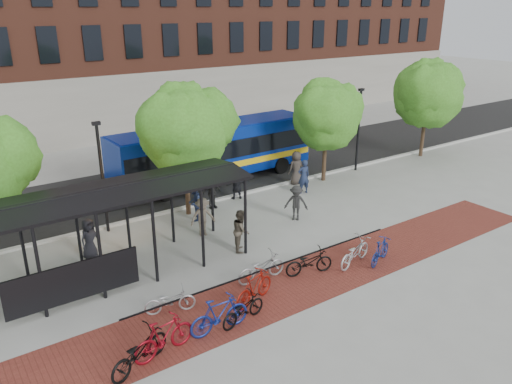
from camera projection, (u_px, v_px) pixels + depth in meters
ground at (276, 222)px, 24.01m from camera, size 160.00×160.00×0.00m
asphalt_street at (197, 178)px, 30.16m from camera, size 160.00×8.00×0.01m
curb at (232, 196)px, 27.06m from camera, size 160.00×0.25×0.12m
brick_strip at (313, 277)px, 19.09m from camera, size 24.00×3.00×0.01m
bike_rack_rail at (272, 277)px, 19.09m from camera, size 12.00×0.05×0.95m
building_brick at (195, 3)px, 45.84m from camera, size 55.00×14.00×20.00m
bus_shelter at (108, 203)px, 18.24m from camera, size 10.60×3.07×3.60m
tree_b at (185, 126)px, 23.47m from camera, size 5.15×4.20×6.47m
tree_c at (327, 112)px, 28.41m from camera, size 4.66×3.80×5.92m
tree_d at (428, 91)px, 33.08m from camera, size 5.39×4.40×6.55m
lamp_post_left at (102, 175)px, 22.07m from camera, size 0.35×0.20×5.12m
lamp_post_right at (359, 127)px, 30.62m from camera, size 0.35×0.20×5.12m
bus at (215, 149)px, 29.12m from camera, size 12.47×3.22×3.35m
bike_0 at (139, 351)px, 14.15m from camera, size 2.27×1.53×1.13m
bike_1 at (164, 337)px, 14.68m from camera, size 2.12×0.89×1.24m
bike_2 at (170, 301)px, 16.78m from camera, size 1.83×1.12×0.91m
bike_3 at (219, 315)px, 15.72m from camera, size 2.09×0.66×1.24m
bike_4 at (243, 309)px, 16.25m from camera, size 1.91×0.98×0.96m
bike_5 at (254, 288)px, 17.30m from camera, size 2.04×1.13×1.18m
bike_6 at (261, 267)px, 18.73m from camera, size 2.07×0.77×1.08m
bike_8 at (309, 262)px, 19.18m from camera, size 2.06×1.16×1.02m
bike_10 at (355, 252)px, 19.89m from camera, size 2.19×1.24×1.09m
bike_11 at (380, 251)px, 20.02m from camera, size 1.80×1.06×1.04m
pedestrian_0 at (89, 239)px, 20.31m from camera, size 1.00×0.85×1.73m
pedestrian_2 at (195, 203)px, 23.89m from camera, size 1.11×1.10×1.81m
pedestrian_3 at (203, 217)px, 22.31m from camera, size 1.25×0.84×1.79m
pedestrian_4 at (212, 192)px, 25.36m from camera, size 1.01×0.45×1.71m
pedestrian_5 at (237, 185)px, 26.66m from camera, size 1.52×0.89×1.56m
pedestrian_6 at (296, 168)px, 28.78m from camera, size 0.99×0.67×1.96m
pedestrian_7 at (304, 177)px, 27.38m from camera, size 0.78×0.59×1.92m
pedestrian_8 at (241, 230)px, 20.94m from camera, size 1.06×1.12×1.83m
pedestrian_9 at (296, 203)px, 23.95m from camera, size 1.27×1.25×1.75m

